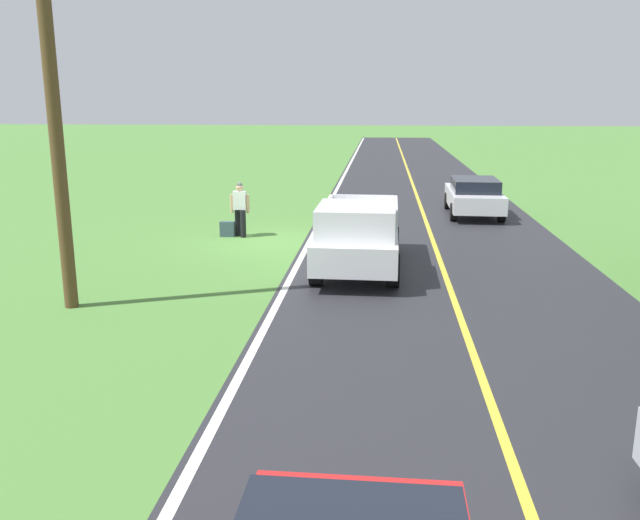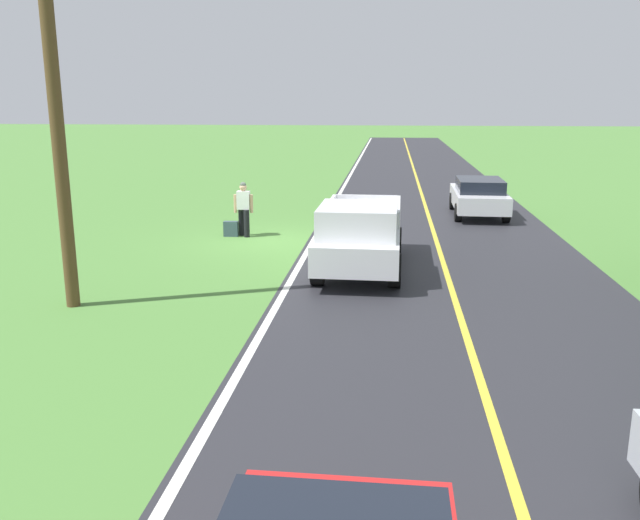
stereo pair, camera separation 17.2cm
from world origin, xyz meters
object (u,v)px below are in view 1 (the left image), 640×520
at_px(pickup_truck_passing, 358,234).
at_px(sedan_near_oncoming, 474,196).
at_px(hitchhiker_walking, 240,206).
at_px(utility_pole_roadside, 52,94).
at_px(suitcase_carried, 227,229).

height_order(pickup_truck_passing, sedan_near_oncoming, pickup_truck_passing).
relative_size(hitchhiker_walking, utility_pole_roadside, 0.20).
bearing_deg(sedan_near_oncoming, pickup_truck_passing, 65.31).
distance_m(pickup_truck_passing, utility_pole_roadside, 7.72).
bearing_deg(utility_pole_roadside, hitchhiker_walking, -104.65).
distance_m(hitchhiker_walking, sedan_near_oncoming, 9.29).
height_order(suitcase_carried, sedan_near_oncoming, sedan_near_oncoming).
height_order(suitcase_carried, pickup_truck_passing, pickup_truck_passing).
height_order(hitchhiker_walking, sedan_near_oncoming, hitchhiker_walking).
bearing_deg(hitchhiker_walking, suitcase_carried, 12.39).
xyz_separation_m(hitchhiker_walking, utility_pole_roadside, (2.01, 7.68, 3.39)).
bearing_deg(pickup_truck_passing, suitcase_carried, -42.67).
distance_m(suitcase_carried, utility_pole_roadside, 8.79).
bearing_deg(sedan_near_oncoming, utility_pole_roadside, 51.29).
bearing_deg(suitcase_carried, pickup_truck_passing, 45.79).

